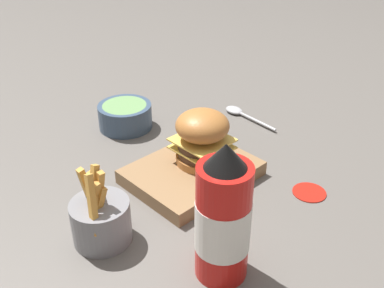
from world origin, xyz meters
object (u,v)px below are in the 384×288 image
object	(u,v)px
ketchup_bottle	(223,219)
side_bowl	(125,115)
serving_board	(192,172)
burger	(202,137)
fries_basket	(101,219)
spoon	(239,112)

from	to	relation	value
ketchup_bottle	side_bowl	world-z (taller)	ketchup_bottle
serving_board	burger	bearing A→B (deg)	-179.55
fries_basket	burger	bearing A→B (deg)	-174.73
spoon	side_bowl	bearing A→B (deg)	63.13
fries_basket	serving_board	bearing A→B (deg)	-174.14
ketchup_bottle	side_bowl	xyz separation A→B (m)	(-0.17, -0.46, -0.07)
ketchup_bottle	fries_basket	size ratio (longest dim) A/B	1.58
fries_basket	side_bowl	size ratio (longest dim) A/B	1.13
serving_board	fries_basket	world-z (taller)	fries_basket
serving_board	fries_basket	bearing A→B (deg)	5.86
burger	side_bowl	size ratio (longest dim) A/B	0.87
burger	spoon	bearing A→B (deg)	-154.41
ketchup_bottle	fries_basket	bearing A→B (deg)	-64.14
burger	ketchup_bottle	size ratio (longest dim) A/B	0.49
serving_board	spoon	world-z (taller)	serving_board
burger	ketchup_bottle	bearing A→B (deg)	51.40
side_bowl	fries_basket	bearing A→B (deg)	47.90
burger	fries_basket	xyz separation A→B (m)	(0.25, 0.02, -0.04)
serving_board	side_bowl	size ratio (longest dim) A/B	1.88
serving_board	spoon	distance (m)	0.30
ketchup_bottle	side_bowl	bearing A→B (deg)	-110.02
serving_board	ketchup_bottle	distance (m)	0.26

